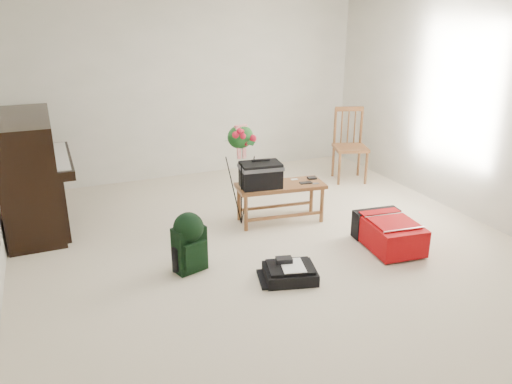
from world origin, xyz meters
name	(u,v)px	position (x,y,z in m)	size (l,w,h in m)	color
floor	(273,250)	(0.00, 0.00, 0.00)	(5.00, 5.50, 0.01)	beige
wall_back	(192,89)	(0.00, 2.75, 1.25)	(5.00, 0.04, 2.50)	beige
wall_right	(477,110)	(2.50, 0.00, 1.25)	(0.04, 5.50, 2.50)	beige
piano	(32,175)	(-2.19, 1.60, 0.60)	(0.71, 1.50, 1.25)	black
bench	(268,179)	(0.22, 0.63, 0.54)	(1.04, 0.52, 0.77)	brown
dining_chair	(349,146)	(1.93, 1.63, 0.50)	(0.56, 0.56, 1.02)	brown
red_suitcase	(386,231)	(1.11, -0.36, 0.16)	(0.55, 0.76, 0.31)	#BF0A08
black_duffel	(290,272)	(-0.11, -0.60, 0.07)	(0.54, 0.47, 0.19)	black
green_backpack	(189,239)	(-0.89, -0.08, 0.32)	(0.33, 0.30, 0.58)	black
flower_stand	(241,176)	(-0.06, 0.75, 0.58)	(0.44, 0.44, 1.18)	black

